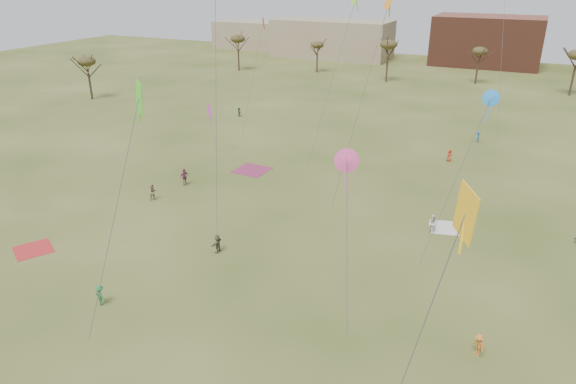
% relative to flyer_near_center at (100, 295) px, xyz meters
% --- Properties ---
extents(ground, '(260.00, 260.00, 0.00)m').
position_rel_flyer_near_center_xyz_m(ground, '(8.94, 1.15, -0.80)').
color(ground, '#384916').
rests_on(ground, ground).
extents(flyer_near_center, '(1.14, 0.81, 1.60)m').
position_rel_flyer_near_center_xyz_m(flyer_near_center, '(0.00, 0.00, 0.00)').
color(flyer_near_center, '#246E36').
rests_on(flyer_near_center, ground).
extents(spectator_fore_b, '(1.03, 1.10, 1.79)m').
position_rel_flyer_near_center_xyz_m(spectator_fore_b, '(-8.54, 16.66, 0.09)').
color(spectator_fore_b, '#8F765B').
rests_on(spectator_fore_b, ground).
extents(spectator_fore_c, '(0.51, 1.53, 1.65)m').
position_rel_flyer_near_center_xyz_m(spectator_fore_c, '(3.60, 10.16, 0.02)').
color(spectator_fore_c, brown).
rests_on(spectator_fore_c, ground).
extents(flyer_mid_b, '(1.13, 1.13, 1.57)m').
position_rel_flyer_near_center_xyz_m(flyer_mid_b, '(25.58, 6.05, -0.02)').
color(flyer_mid_b, orange).
rests_on(flyer_mid_b, ground).
extents(spectator_mid_d, '(0.78, 1.23, 1.96)m').
position_rel_flyer_near_center_xyz_m(spectator_mid_d, '(-8.02, 21.58, 0.18)').
color(spectator_mid_d, '#873865').
rests_on(spectator_mid_d, ground).
extents(spectator_mid_e, '(1.05, 0.91, 1.84)m').
position_rel_flyer_near_center_xyz_m(spectator_mid_e, '(19.76, 21.68, 0.12)').
color(spectator_mid_e, white).
rests_on(spectator_mid_e, ground).
extents(flyer_far_a, '(1.28, 1.26, 1.47)m').
position_rel_flyer_near_center_xyz_m(flyer_far_a, '(-17.56, 50.28, -0.07)').
color(flyer_far_a, '#266822').
rests_on(flyer_far_a, ground).
extents(flyer_far_b, '(0.89, 0.90, 1.56)m').
position_rel_flyer_near_center_xyz_m(flyer_far_b, '(17.92, 42.51, -0.02)').
color(flyer_far_b, '#C34021').
rests_on(flyer_far_b, ground).
extents(flyer_far_c, '(0.75, 1.10, 1.56)m').
position_rel_flyer_near_center_xyz_m(flyer_far_c, '(20.27, 52.44, -0.02)').
color(flyer_far_c, '#235CA0').
rests_on(flyer_far_c, ground).
extents(blanket_red, '(4.11, 4.11, 0.03)m').
position_rel_flyer_near_center_xyz_m(blanket_red, '(-11.30, 3.59, -0.80)').
color(blanket_red, red).
rests_on(blanket_red, ground).
extents(blanket_cream, '(3.61, 3.61, 0.03)m').
position_rel_flyer_near_center_xyz_m(blanket_cream, '(20.86, 23.33, -0.80)').
color(blanket_cream, white).
rests_on(blanket_cream, ground).
extents(blanket_plum, '(4.10, 4.10, 0.03)m').
position_rel_flyer_near_center_xyz_m(blanket_plum, '(-3.37, 28.93, -0.80)').
color(blanket_plum, '#912C52').
rests_on(blanket_plum, ground).
extents(tree_line, '(117.44, 49.32, 8.91)m').
position_rel_flyer_near_center_xyz_m(tree_line, '(6.09, 80.28, 6.29)').
color(tree_line, '#3A2B1E').
rests_on(tree_line, ground).
extents(building_tan, '(32.00, 14.00, 10.00)m').
position_rel_flyer_near_center_xyz_m(building_tan, '(-26.06, 116.15, 4.20)').
color(building_tan, '#937F60').
rests_on(building_tan, ground).
extents(building_brick, '(26.00, 16.00, 12.00)m').
position_rel_flyer_near_center_xyz_m(building_brick, '(13.94, 121.15, 5.20)').
color(building_brick, brown).
rests_on(building_brick, ground).
extents(building_tan_west, '(20.00, 12.00, 8.00)m').
position_rel_flyer_near_center_xyz_m(building_tan_west, '(-56.06, 123.15, 3.20)').
color(building_tan_west, '#937F60').
rests_on(building_tan_west, ground).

